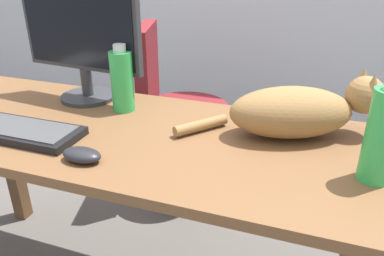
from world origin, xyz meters
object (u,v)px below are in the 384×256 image
at_px(office_chair, 176,127).
at_px(spray_bottle, 383,135).
at_px(monitor, 81,38).
at_px(keyboard, 12,129).
at_px(cat, 298,110).
at_px(water_bottle, 122,80).
at_px(computer_mouse, 82,155).

xyz_separation_m(office_chair, spray_bottle, (0.82, -0.77, 0.45)).
relative_size(monitor, keyboard, 1.09).
xyz_separation_m(cat, water_bottle, (-0.58, 0.01, 0.03)).
distance_m(keyboard, spray_bottle, 1.02).
bearing_deg(keyboard, monitor, 81.48).
height_order(office_chair, monitor, monitor).
bearing_deg(office_chair, computer_mouse, -83.29).
bearing_deg(water_bottle, office_chair, 94.07).
xyz_separation_m(cat, spray_bottle, (0.20, -0.19, 0.04)).
relative_size(office_chair, water_bottle, 3.94).
xyz_separation_m(computer_mouse, water_bottle, (-0.07, 0.35, 0.09)).
xyz_separation_m(monitor, water_bottle, (0.18, -0.05, -0.12)).
bearing_deg(cat, spray_bottle, -42.77).
bearing_deg(monitor, water_bottle, -15.93).
relative_size(monitor, water_bottle, 2.10).
height_order(office_chair, cat, cat).
height_order(cat, computer_mouse, cat).
height_order(cat, water_bottle, water_bottle).
relative_size(keyboard, water_bottle, 1.93).
height_order(monitor, spray_bottle, monitor).
distance_m(keyboard, cat, 0.86).
bearing_deg(computer_mouse, water_bottle, 100.99).
height_order(computer_mouse, water_bottle, water_bottle).
relative_size(computer_mouse, spray_bottle, 0.43).
bearing_deg(monitor, cat, -4.37).
xyz_separation_m(monitor, keyboard, (-0.05, -0.33, -0.21)).
bearing_deg(monitor, spray_bottle, -14.23).
bearing_deg(computer_mouse, keyboard, 166.41).
bearing_deg(keyboard, cat, 18.62).
xyz_separation_m(keyboard, cat, (0.81, 0.27, 0.07)).
distance_m(computer_mouse, spray_bottle, 0.74).
distance_m(office_chair, water_bottle, 0.73).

